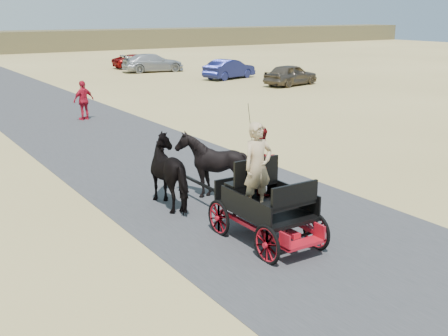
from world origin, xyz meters
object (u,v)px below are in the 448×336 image
pedestrian (84,100)px  car_b (229,69)px  carriage (266,225)px  horse_right (212,166)px  car_c (153,63)px  car_d (138,61)px  horse_left (174,172)px  car_a (291,75)px

pedestrian → car_b: (13.96, 9.60, -0.18)m
carriage → car_b: (15.41, 24.77, 0.32)m
horse_right → car_c: (12.40, 28.97, -0.14)m
pedestrian → horse_right: bearing=70.1°
horse_right → car_c: bearing=-113.2°
car_c → carriage: bearing=165.9°
car_b → car_d: (-2.23, 10.59, -0.10)m
horse_right → car_d: 34.74m
horse_right → car_c: 31.51m
car_d → pedestrian: bearing=152.2°
carriage → pedestrian: size_ratio=1.39×
carriage → horse_left: (-0.55, 3.00, 0.49)m
horse_left → horse_right: horse_right is taller
carriage → car_c: bearing=68.0°
pedestrian → car_a: 15.85m
horse_right → pedestrian: 12.20m
car_b → carriage: bearing=132.6°
car_b → car_c: 7.61m
car_d → car_b: bearing=-165.8°
carriage → horse_left: horse_left is taller
horse_right → pedestrian: (0.90, 12.17, 0.01)m
carriage → horse_left: 3.09m
horse_right → pedestrian: size_ratio=0.98×
car_a → car_b: bearing=1.8°
pedestrian → car_c: bearing=-140.0°
pedestrian → car_c: size_ratio=0.36×
horse_left → car_b: size_ratio=0.48×
horse_right → car_c: horse_right is taller
horse_left → horse_right: (1.10, 0.00, 0.00)m
horse_left → car_c: 31.96m
horse_right → horse_left: bearing=0.0°
horse_left → car_a: size_ratio=0.50×
horse_left → pedestrian: size_ratio=1.16×
horse_left → carriage: bearing=100.4°
car_a → carriage: bearing=127.5°
pedestrian → car_c: (11.49, 16.80, -0.16)m
horse_right → car_c: size_ratio=0.35×
horse_right → car_d: size_ratio=0.41×
car_b → car_d: car_b is taller
pedestrian → horse_left: bearing=65.0°
car_c → car_a: bearing=-155.3°
horse_left → pedestrian: (2.00, 12.17, 0.02)m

